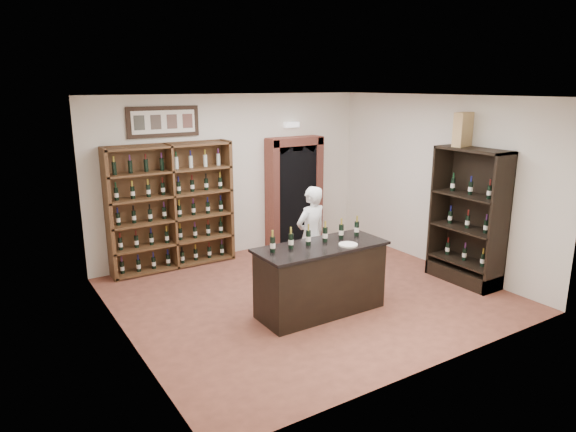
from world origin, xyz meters
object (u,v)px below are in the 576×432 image
Objects in this scene: tasting_counter at (321,279)px; wine_crate at (463,129)px; counter_bottle_0 at (273,244)px; shopkeeper at (311,235)px; wine_shelf at (171,207)px; side_cabinet at (467,237)px.

wine_crate is (2.73, -0.03, 1.97)m from tasting_counter.
shopkeeper reaches higher than counter_bottle_0.
wine_shelf is 7.33× the size of counter_bottle_0.
counter_bottle_0 is 1.57m from shopkeeper.
wine_crate reaches higher than side_cabinet.
wine_crate is (3.45, -0.13, 1.36)m from counter_bottle_0.
tasting_counter is 3.50× the size of wine_crate.
counter_bottle_0 is 0.56× the size of wine_crate.
wine_crate reaches higher than shopkeeper.
wine_crate is at bearing 89.55° from side_cabinet.
side_cabinet is at bearing 140.32° from shopkeeper.
side_cabinet is at bearing -40.21° from wine_shelf.
shopkeeper reaches higher than tasting_counter.
wine_crate reaches higher than counter_bottle_0.
wine_crate reaches higher than tasting_counter.
wine_shelf is 1.00× the size of side_cabinet.
tasting_counter is 2.75m from side_cabinet.
wine_shelf is 1.17× the size of tasting_counter.
wine_shelf and side_cabinet have the same top height.
tasting_counter is 1.17× the size of shopkeeper.
counter_bottle_0 is (-0.72, 0.10, 0.61)m from tasting_counter.
counter_bottle_0 reaches higher than tasting_counter.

